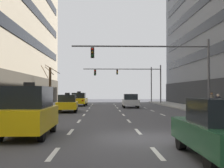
{
  "coord_description": "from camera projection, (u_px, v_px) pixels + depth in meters",
  "views": [
    {
      "loc": [
        -1.69,
        -12.23,
        1.92
      ],
      "look_at": [
        -0.98,
        10.41,
        2.46
      ],
      "focal_mm": 48.04,
      "sensor_mm": 36.0,
      "label": 1
    }
  ],
  "objects": [
    {
      "name": "ground_plane",
      "position": [
        144.0,
        138.0,
        12.23
      ],
      "size": [
        120.0,
        120.0,
        0.0
      ],
      "primitive_type": "plane",
      "color": "#424247"
    },
    {
      "name": "lane_stripe_l1_s3",
      "position": [
        53.0,
        154.0,
        9.13
      ],
      "size": [
        0.16,
        2.0,
        0.01
      ],
      "primitive_type": "cube",
      "color": "silver",
      "rests_on": "ground"
    },
    {
      "name": "lane_stripe_l1_s4",
      "position": [
        71.0,
        132.0,
        14.13
      ],
      "size": [
        0.16,
        2.0,
        0.01
      ],
      "primitive_type": "cube",
      "color": "silver",
      "rests_on": "ground"
    },
    {
      "name": "lane_stripe_l1_s5",
      "position": [
        79.0,
        121.0,
        19.12
      ],
      "size": [
        0.16,
        2.0,
        0.01
      ],
      "primitive_type": "cube",
      "color": "silver",
      "rests_on": "ground"
    },
    {
      "name": "lane_stripe_l1_s6",
      "position": [
        84.0,
        115.0,
        24.12
      ],
      "size": [
        0.16,
        2.0,
        0.01
      ],
      "primitive_type": "cube",
      "color": "silver",
      "rests_on": "ground"
    },
    {
      "name": "lane_stripe_l1_s7",
      "position": [
        87.0,
        111.0,
        29.12
      ],
      "size": [
        0.16,
        2.0,
        0.01
      ],
      "primitive_type": "cube",
      "color": "silver",
      "rests_on": "ground"
    },
    {
      "name": "lane_stripe_l1_s8",
      "position": [
        89.0,
        108.0,
        34.11
      ],
      "size": [
        0.16,
        2.0,
        0.01
      ],
      "primitive_type": "cube",
      "color": "silver",
      "rests_on": "ground"
    },
    {
      "name": "lane_stripe_l1_s9",
      "position": [
        91.0,
        106.0,
        39.11
      ],
      "size": [
        0.16,
        2.0,
        0.01
      ],
      "primitive_type": "cube",
      "color": "silver",
      "rests_on": "ground"
    },
    {
      "name": "lane_stripe_l1_s10",
      "position": [
        92.0,
        104.0,
        44.1
      ],
      "size": [
        0.16,
        2.0,
        0.01
      ],
      "primitive_type": "cube",
      "color": "silver",
      "rests_on": "ground"
    },
    {
      "name": "lane_stripe_l2_s3",
      "position": [
        157.0,
        153.0,
        9.23
      ],
      "size": [
        0.16,
        2.0,
        0.01
      ],
      "primitive_type": "cube",
      "color": "silver",
      "rests_on": "ground"
    },
    {
      "name": "lane_stripe_l2_s4",
      "position": [
        138.0,
        131.0,
        14.23
      ],
      "size": [
        0.16,
        2.0,
        0.01
      ],
      "primitive_type": "cube",
      "color": "silver",
      "rests_on": "ground"
    },
    {
      "name": "lane_stripe_l2_s5",
      "position": [
        129.0,
        121.0,
        19.22
      ],
      "size": [
        0.16,
        2.0,
        0.01
      ],
      "primitive_type": "cube",
      "color": "silver",
      "rests_on": "ground"
    },
    {
      "name": "lane_stripe_l2_s6",
      "position": [
        123.0,
        115.0,
        24.22
      ],
      "size": [
        0.16,
        2.0,
        0.01
      ],
      "primitive_type": "cube",
      "color": "silver",
      "rests_on": "ground"
    },
    {
      "name": "lane_stripe_l2_s7",
      "position": [
        120.0,
        111.0,
        29.22
      ],
      "size": [
        0.16,
        2.0,
        0.01
      ],
      "primitive_type": "cube",
      "color": "silver",
      "rests_on": "ground"
    },
    {
      "name": "lane_stripe_l2_s8",
      "position": [
        117.0,
        108.0,
        34.21
      ],
      "size": [
        0.16,
        2.0,
        0.01
      ],
      "primitive_type": "cube",
      "color": "silver",
      "rests_on": "ground"
    },
    {
      "name": "lane_stripe_l2_s9",
      "position": [
        115.0,
        106.0,
        39.21
      ],
      "size": [
        0.16,
        2.0,
        0.01
      ],
      "primitive_type": "cube",
      "color": "silver",
      "rests_on": "ground"
    },
    {
      "name": "lane_stripe_l2_s10",
      "position": [
        114.0,
        104.0,
        44.2
      ],
      "size": [
        0.16,
        2.0,
        0.01
      ],
      "primitive_type": "cube",
      "color": "silver",
      "rests_on": "ground"
    },
    {
      "name": "lane_stripe_l3_s4",
      "position": [
        204.0,
        131.0,
        14.33
      ],
      "size": [
        0.16,
        2.0,
        0.01
      ],
      "primitive_type": "cube",
      "color": "silver",
      "rests_on": "ground"
    },
    {
      "name": "lane_stripe_l3_s5",
      "position": [
        178.0,
        121.0,
        19.32
      ],
      "size": [
        0.16,
        2.0,
        0.01
      ],
      "primitive_type": "cube",
      "color": "silver",
      "rests_on": "ground"
    },
    {
      "name": "lane_stripe_l3_s6",
      "position": [
        163.0,
        115.0,
        24.32
      ],
      "size": [
        0.16,
        2.0,
        0.01
      ],
      "primitive_type": "cube",
      "color": "silver",
      "rests_on": "ground"
    },
    {
      "name": "lane_stripe_l3_s7",
      "position": [
        152.0,
        111.0,
        29.32
      ],
      "size": [
        0.16,
        2.0,
        0.01
      ],
      "primitive_type": "cube",
      "color": "silver",
      "rests_on": "ground"
    },
    {
      "name": "lane_stripe_l3_s8",
      "position": [
        145.0,
        108.0,
        34.31
      ],
      "size": [
        0.16,
        2.0,
        0.01
      ],
      "primitive_type": "cube",
      "color": "silver",
      "rests_on": "ground"
    },
    {
      "name": "lane_stripe_l3_s9",
      "position": [
        140.0,
        106.0,
        39.31
      ],
      "size": [
        0.16,
        2.0,
        0.01
      ],
      "primitive_type": "cube",
      "color": "silver",
      "rests_on": "ground"
    },
    {
      "name": "lane_stripe_l3_s10",
      "position": [
        136.0,
        104.0,
        44.3
      ],
      "size": [
        0.16,
        2.0,
        0.01
      ],
      "primitive_type": "cube",
      "color": "silver",
      "rests_on": "ground"
    },
    {
      "name": "taxi_driving_0",
      "position": [
        29.0,
        112.0,
        12.66
      ],
      "size": [
        1.84,
        4.38,
        2.29
      ],
      "color": "black",
      "rests_on": "ground"
    },
    {
      "name": "taxi_driving_1",
      "position": [
        67.0,
        103.0,
        27.62
      ],
      "size": [
        1.98,
        4.34,
        1.77
      ],
      "color": "black",
      "rests_on": "ground"
    },
    {
      "name": "taxi_driving_2",
      "position": [
        79.0,
        99.0,
        39.05
      ],
      "size": [
        2.03,
        4.6,
        1.89
      ],
      "color": "black",
      "rests_on": "ground"
    },
    {
      "name": "car_driving_3",
      "position": [
        130.0,
        101.0,
        34.82
      ],
      "size": [
        1.89,
        4.3,
        1.6
      ],
      "color": "black",
      "rests_on": "ground"
    },
    {
      "name": "car_driving_4",
      "position": [
        223.0,
        129.0,
        8.39
      ],
      "size": [
        1.95,
        4.59,
        1.72
      ],
      "color": "black",
      "rests_on": "ground"
    },
    {
      "name": "traffic_signal_0",
      "position": [
        164.0,
        61.0,
        23.8
      ],
      "size": [
        11.0,
        0.35,
        5.95
      ],
      "color": "#4C4C51",
      "rests_on": "sidewalk_right"
    },
    {
      "name": "traffic_signal_1",
      "position": [
        134.0,
        76.0,
        43.59
      ],
      "size": [
        11.36,
        0.35,
        5.6
      ],
      "color": "#4C4C51",
      "rests_on": "sidewalk_right"
    },
    {
      "name": "traffic_signal_2",
      "position": [
        128.0,
        76.0,
        51.92
      ],
      "size": [
        10.91,
        0.34,
        5.97
      ],
      "color": "#4C4C51",
      "rests_on": "sidewalk_right"
    },
    {
      "name": "street_tree_0",
      "position": [
        50.0,
        86.0,
        33.89
      ],
      "size": [
        2.23,
        1.31,
        4.74
      ],
      "color": "#4C3823",
      "rests_on": "sidewalk_left"
    },
    {
      "name": "pedestrian_0",
      "position": [
        218.0,
        103.0,
        22.24
      ],
      "size": [
        0.29,
        0.51,
        1.59
      ],
      "color": "brown",
      "rests_on": "sidewalk_right"
    },
    {
      "name": "pedestrian_1",
      "position": [
        212.0,
        100.0,
        27.92
      ],
      "size": [
        0.44,
        0.36,
        1.66
      ],
      "color": "#383D59",
      "rests_on": "sidewalk_right"
    }
  ]
}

